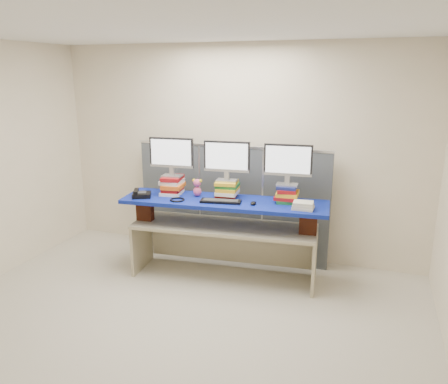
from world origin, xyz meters
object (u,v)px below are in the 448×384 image
at_px(monitor_left, 171,155).
at_px(desk, 224,236).
at_px(blue_board, 224,202).
at_px(monitor_right, 288,162).
at_px(keyboard, 221,201).
at_px(monitor_center, 227,159).
at_px(desk_phone, 141,194).

bearing_deg(monitor_left, desk, -9.85).
bearing_deg(blue_board, monitor_right, 9.38).
height_order(blue_board, monitor_right, monitor_right).
bearing_deg(keyboard, blue_board, 75.50).
xyz_separation_m(desk, monitor_center, (-0.01, 0.12, 0.92)).
bearing_deg(blue_board, monitor_left, 170.15).
bearing_deg(blue_board, desk, 129.56).
bearing_deg(keyboard, monitor_center, 80.07).
relative_size(monitor_left, monitor_right, 1.00).
distance_m(desk, monitor_right, 1.17).
xyz_separation_m(blue_board, monitor_right, (0.70, 0.19, 0.49)).
xyz_separation_m(keyboard, desk_phone, (-0.98, -0.11, 0.02)).
relative_size(monitor_right, keyboard, 1.12).
distance_m(monitor_right, desk_phone, 1.79).
bearing_deg(monitor_center, keyboard, -95.57).
xyz_separation_m(monitor_left, keyboard, (0.68, -0.15, -0.48)).
xyz_separation_m(monitor_center, desk_phone, (-0.98, -0.32, -0.44)).
height_order(desk, monitor_right, monitor_right).
distance_m(blue_board, keyboard, 0.10).
distance_m(blue_board, desk_phone, 1.01).
distance_m(blue_board, monitor_right, 0.88).
relative_size(monitor_left, keyboard, 1.12).
bearing_deg(desk, desk_phone, -173.74).
relative_size(monitor_left, monitor_center, 1.00).
height_order(monitor_left, keyboard, monitor_left).
distance_m(desk, keyboard, 0.47).
distance_m(monitor_left, desk_phone, 0.60).
xyz_separation_m(desk, blue_board, (0.00, -0.00, 0.42)).
distance_m(desk, blue_board, 0.42).
height_order(blue_board, monitor_left, monitor_left).
distance_m(monitor_left, monitor_center, 0.69).
bearing_deg(monitor_center, monitor_right, -0.00).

